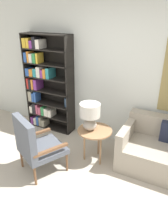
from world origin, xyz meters
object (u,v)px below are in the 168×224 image
(bookshelf, at_px, (44,84))
(table_lamp, at_px, (90,114))
(side_table, at_px, (95,133))
(armchair, at_px, (34,144))

(bookshelf, xyz_separation_m, table_lamp, (1.35, -0.64, -0.11))
(side_table, relative_size, table_lamp, 1.27)
(armchair, bearing_deg, table_lamp, 49.33)
(bookshelf, distance_m, table_lamp, 1.50)
(armchair, bearing_deg, bookshelf, 120.46)
(armchair, xyz_separation_m, table_lamp, (0.58, 0.68, 0.32))
(armchair, distance_m, side_table, 0.97)
(bookshelf, bearing_deg, armchair, -59.54)
(bookshelf, distance_m, armchair, 1.59)
(table_lamp, bearing_deg, armchair, -130.67)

